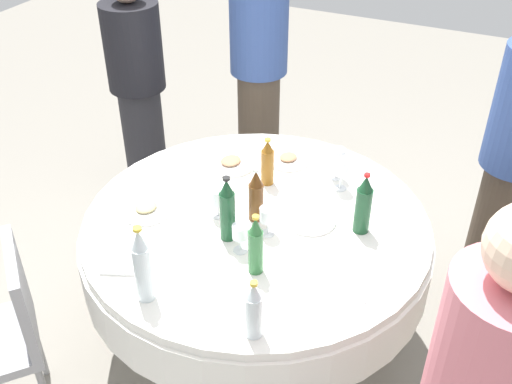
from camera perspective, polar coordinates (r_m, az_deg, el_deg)
The scene contains 23 objects.
ground_plane at distance 3.16m, azimuth 0.00°, elevation -13.25°, with size 10.00×10.00×0.00m, color gray.
dining_table at distance 2.74m, azimuth 0.00°, elevation -4.90°, with size 1.56×1.56×0.74m.
bottle_amber_front at distance 2.82m, azimuth 1.10°, elevation 2.80°, with size 0.06×0.06×0.24m.
bottle_brown_outer at distance 2.58m, azimuth -0.03°, elevation -0.39°, with size 0.07×0.07×0.26m.
bottle_dark_green_near at distance 2.46m, azimuth -2.75°, elevation -1.75°, with size 0.07×0.07×0.30m.
bottle_clear_inner at distance 2.07m, azimuth -0.21°, elevation -11.23°, with size 0.06×0.06×0.25m.
bottle_dark_green_south at distance 2.54m, azimuth 10.19°, elevation -1.21°, with size 0.07×0.07×0.29m.
bottle_clear_far at distance 2.21m, azimuth -10.76°, elevation -6.93°, with size 0.07×0.07×0.33m.
bottle_green_west at distance 2.31m, azimuth -0.04°, elevation -5.16°, with size 0.06×0.06×0.27m.
wine_glass_inner at distance 2.81m, azimuth 8.17°, elevation 2.26°, with size 0.07×0.07×0.16m.
wine_glass_south at distance 2.42m, azimuth -1.52°, elevation -3.91°, with size 0.07×0.07×0.13m.
wine_glass_far at distance 2.62m, azimuth -3.67°, elevation -0.62°, with size 0.07×0.07×0.14m.
wine_glass_west at distance 2.51m, azimuth 1.14°, elevation -2.25°, with size 0.07×0.07×0.13m.
wine_glass_rear at distance 2.88m, azimuth 7.75°, elevation 3.34°, with size 0.07×0.07×0.16m.
plate_rear at distance 2.73m, azimuth -10.39°, elevation -1.62°, with size 0.23×0.23×0.04m.
plate_mid at distance 2.64m, azimuth 5.19°, elevation -2.64°, with size 0.23×0.23×0.02m.
plate_right at distance 3.04m, azimuth 3.09°, elevation 3.12°, with size 0.21×0.21×0.04m.
plate_north at distance 3.01m, azimuth -2.40°, elevation 2.77°, with size 0.24×0.24×0.04m.
knife_outer at distance 2.34m, azimuth 9.05°, elevation -9.06°, with size 0.18×0.02×0.01m, color silver.
folded_napkin at distance 2.48m, azimuth -12.23°, elevation -6.22°, with size 0.18×0.18×0.02m, color white.
person_front at distance 3.66m, azimuth 0.26°, elevation 10.92°, with size 0.34×0.34×1.65m.
person_near at distance 3.76m, azimuth -11.14°, elevation 9.48°, with size 0.34×0.34×1.51m.
chair_far at distance 2.68m, azimuth -22.90°, elevation -11.85°, with size 0.56×0.56×0.87m.
Camera 1 is at (-1.91, -0.90, 2.34)m, focal length 42.02 mm.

